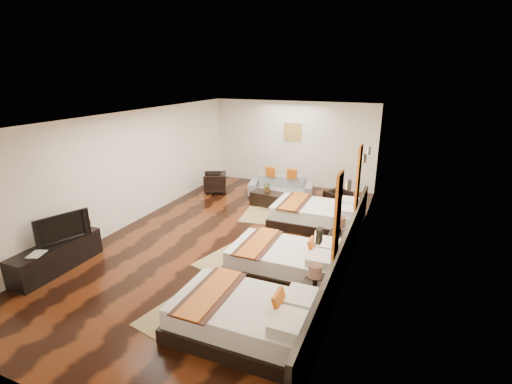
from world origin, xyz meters
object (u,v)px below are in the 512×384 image
at_px(nightstand_a, 314,294).
at_px(tv_console, 57,256).
at_px(sofa, 281,186).
at_px(coffee_table, 269,199).
at_px(tv, 61,227).
at_px(armchair_right, 338,200).
at_px(table_plant, 267,187).
at_px(figurine, 81,222).
at_px(armchair_left, 215,183).
at_px(bed_near, 248,318).
at_px(nightstand_b, 339,241).
at_px(book, 30,254).
at_px(bed_mid, 287,260).
at_px(bed_far, 318,215).

xyz_separation_m(nightstand_a, tv_console, (-4.94, -0.65, -0.01)).
xyz_separation_m(sofa, coffee_table, (-0.00, -1.05, -0.09)).
height_order(tv, armchair_right, tv).
xyz_separation_m(coffee_table, table_plant, (-0.07, 0.05, 0.35)).
xyz_separation_m(figurine, armchair_left, (0.50, 4.78, -0.42)).
xyz_separation_m(nightstand_a, table_plant, (-2.46, 4.34, 0.26)).
bearing_deg(nightstand_a, armchair_left, 132.71).
bearing_deg(bed_near, nightstand_a, 52.19).
bearing_deg(bed_near, nightstand_b, 76.45).
height_order(nightstand_a, armchair_left, nightstand_a).
height_order(nightstand_b, table_plant, nightstand_b).
bearing_deg(book, armchair_right, 53.15).
bearing_deg(book, tv, 85.68).
distance_m(tv_console, armchair_right, 7.00).
xyz_separation_m(bed_mid, tv_console, (-4.20, -1.56, -0.01)).
relative_size(figurine, armchair_left, 0.53).
height_order(tv, table_plant, tv).
xyz_separation_m(bed_near, sofa, (-1.65, 6.31, -0.00)).
xyz_separation_m(nightstand_b, tv_console, (-4.94, -2.79, -0.01)).
distance_m(figurine, armchair_left, 4.83).
height_order(nightstand_b, book, nightstand_b).
xyz_separation_m(nightstand_a, tv, (-4.89, -0.49, 0.56)).
distance_m(tv_console, tv, 0.59).
bearing_deg(bed_mid, nightstand_a, -50.39).
height_order(figurine, armchair_right, figurine).
bearing_deg(bed_far, armchair_right, 80.20).
bearing_deg(armchair_right, bed_near, -147.84).
distance_m(armchair_left, table_plant, 2.05).
xyz_separation_m(nightstand_a, book, (-4.94, -1.16, 0.28)).
xyz_separation_m(nightstand_b, sofa, (-2.40, 3.21, 0.00)).
distance_m(bed_far, armchair_left, 3.96).
height_order(tv_console, sofa, sofa).
height_order(bed_near, tv_console, bed_near).
relative_size(bed_mid, book, 6.70).
bearing_deg(coffee_table, sofa, 90.00).
distance_m(bed_far, figurine, 5.40).
relative_size(bed_mid, table_plant, 7.27).
height_order(bed_near, nightstand_a, bed_near).
bearing_deg(nightstand_b, book, -146.35).
bearing_deg(figurine, sofa, 64.37).
bearing_deg(tv, bed_far, -26.55).
bearing_deg(coffee_table, bed_near, -72.60).
bearing_deg(armchair_left, tv, -30.70).
relative_size(bed_mid, armchair_right, 3.51).
relative_size(nightstand_b, book, 2.54).
xyz_separation_m(nightstand_b, tv, (-4.89, -2.63, 0.55)).
bearing_deg(table_plant, bed_near, -72.10).
xyz_separation_m(armchair_right, table_plant, (-1.95, -0.42, 0.27)).
relative_size(nightstand_a, tv_console, 0.45).
xyz_separation_m(figurine, armchair_right, (4.43, 4.73, -0.46)).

